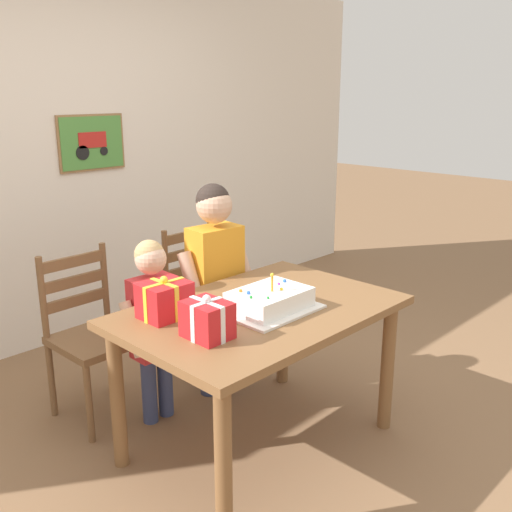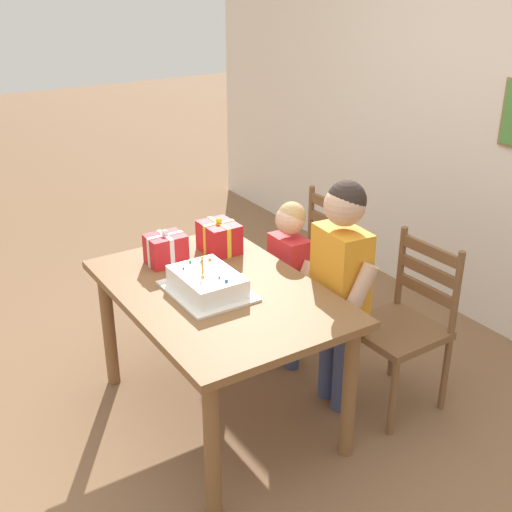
{
  "view_description": "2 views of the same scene",
  "coord_description": "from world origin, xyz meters",
  "px_view_note": "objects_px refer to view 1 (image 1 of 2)",
  "views": [
    {
      "loc": [
        -1.87,
        -1.79,
        1.75
      ],
      "look_at": [
        0.06,
        0.08,
        0.98
      ],
      "focal_mm": 40.61,
      "sensor_mm": 36.0,
      "label": 1
    },
    {
      "loc": [
        2.49,
        -1.37,
        2.2
      ],
      "look_at": [
        0.03,
        0.2,
        0.89
      ],
      "focal_mm": 46.2,
      "sensor_mm": 36.0,
      "label": 2
    }
  ],
  "objects_px": {
    "birthday_cake": "(270,301)",
    "gift_box_red_large": "(207,320)",
    "chair_right": "(205,298)",
    "child_older": "(216,269)",
    "child_younger": "(154,314)",
    "chair_left": "(93,335)",
    "gift_box_beside_cake": "(165,300)",
    "dining_table": "(260,328)"
  },
  "relations": [
    {
      "from": "birthday_cake",
      "to": "gift_box_red_large",
      "type": "relative_size",
      "value": 2.21
    },
    {
      "from": "gift_box_beside_cake",
      "to": "chair_left",
      "type": "relative_size",
      "value": 0.24
    },
    {
      "from": "dining_table",
      "to": "child_younger",
      "type": "bearing_deg",
      "value": 110.1
    },
    {
      "from": "chair_right",
      "to": "child_younger",
      "type": "height_order",
      "value": "child_younger"
    },
    {
      "from": "gift_box_beside_cake",
      "to": "chair_left",
      "type": "distance_m",
      "value": 0.74
    },
    {
      "from": "dining_table",
      "to": "chair_left",
      "type": "relative_size",
      "value": 1.45
    },
    {
      "from": "child_older",
      "to": "birthday_cake",
      "type": "bearing_deg",
      "value": -109.69
    },
    {
      "from": "gift_box_beside_cake",
      "to": "chair_right",
      "type": "distance_m",
      "value": 1.08
    },
    {
      "from": "dining_table",
      "to": "chair_right",
      "type": "height_order",
      "value": "chair_right"
    },
    {
      "from": "birthday_cake",
      "to": "gift_box_beside_cake",
      "type": "height_order",
      "value": "gift_box_beside_cake"
    },
    {
      "from": "gift_box_red_large",
      "to": "gift_box_beside_cake",
      "type": "bearing_deg",
      "value": 87.06
    },
    {
      "from": "chair_right",
      "to": "child_older",
      "type": "distance_m",
      "value": 0.45
    },
    {
      "from": "dining_table",
      "to": "birthday_cake",
      "type": "xyz_separation_m",
      "value": [
        0.01,
        -0.06,
        0.15
      ]
    },
    {
      "from": "chair_left",
      "to": "chair_right",
      "type": "relative_size",
      "value": 1.0
    },
    {
      "from": "child_younger",
      "to": "birthday_cake",
      "type": "bearing_deg",
      "value": -71.21
    },
    {
      "from": "child_older",
      "to": "chair_left",
      "type": "bearing_deg",
      "value": 154.71
    },
    {
      "from": "gift_box_beside_cake",
      "to": "child_younger",
      "type": "relative_size",
      "value": 0.22
    },
    {
      "from": "dining_table",
      "to": "child_younger",
      "type": "distance_m",
      "value": 0.61
    },
    {
      "from": "gift_box_red_large",
      "to": "child_younger",
      "type": "relative_size",
      "value": 0.2
    },
    {
      "from": "dining_table",
      "to": "chair_right",
      "type": "bearing_deg",
      "value": 65.28
    },
    {
      "from": "chair_left",
      "to": "dining_table",
      "type": "bearing_deg",
      "value": -65.16
    },
    {
      "from": "birthday_cake",
      "to": "gift_box_red_large",
      "type": "bearing_deg",
      "value": -177.05
    },
    {
      "from": "chair_left",
      "to": "chair_right",
      "type": "bearing_deg",
      "value": -0.0
    },
    {
      "from": "birthday_cake",
      "to": "chair_left",
      "type": "bearing_deg",
      "value": 113.73
    },
    {
      "from": "dining_table",
      "to": "child_older",
      "type": "relative_size",
      "value": 1.06
    },
    {
      "from": "gift_box_beside_cake",
      "to": "chair_left",
      "type": "bearing_deg",
      "value": 91.65
    },
    {
      "from": "gift_box_red_large",
      "to": "chair_left",
      "type": "distance_m",
      "value": 1.02
    },
    {
      "from": "gift_box_red_large",
      "to": "gift_box_beside_cake",
      "type": "xyz_separation_m",
      "value": [
        0.02,
        0.31,
        0.0
      ]
    },
    {
      "from": "birthday_cake",
      "to": "chair_left",
      "type": "xyz_separation_m",
      "value": [
        -0.41,
        0.93,
        -0.33
      ]
    },
    {
      "from": "gift_box_beside_cake",
      "to": "child_older",
      "type": "bearing_deg",
      "value": 29.02
    },
    {
      "from": "chair_left",
      "to": "chair_right",
      "type": "distance_m",
      "value": 0.81
    },
    {
      "from": "chair_left",
      "to": "child_older",
      "type": "distance_m",
      "value": 0.76
    },
    {
      "from": "dining_table",
      "to": "child_older",
      "type": "height_order",
      "value": "child_older"
    },
    {
      "from": "birthday_cake",
      "to": "gift_box_red_large",
      "type": "xyz_separation_m",
      "value": [
        -0.41,
        -0.02,
        0.03
      ]
    },
    {
      "from": "gift_box_red_large",
      "to": "child_younger",
      "type": "xyz_separation_m",
      "value": [
        0.19,
        0.65,
        -0.21
      ]
    },
    {
      "from": "birthday_cake",
      "to": "chair_left",
      "type": "distance_m",
      "value": 1.07
    },
    {
      "from": "birthday_cake",
      "to": "gift_box_beside_cake",
      "type": "bearing_deg",
      "value": 143.51
    },
    {
      "from": "dining_table",
      "to": "gift_box_beside_cake",
      "type": "relative_size",
      "value": 6.09
    },
    {
      "from": "gift_box_beside_cake",
      "to": "child_older",
      "type": "height_order",
      "value": "child_older"
    },
    {
      "from": "dining_table",
      "to": "gift_box_beside_cake",
      "type": "height_order",
      "value": "gift_box_beside_cake"
    },
    {
      "from": "child_older",
      "to": "child_younger",
      "type": "bearing_deg",
      "value": 179.93
    },
    {
      "from": "gift_box_beside_cake",
      "to": "chair_right",
      "type": "height_order",
      "value": "gift_box_beside_cake"
    }
  ]
}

